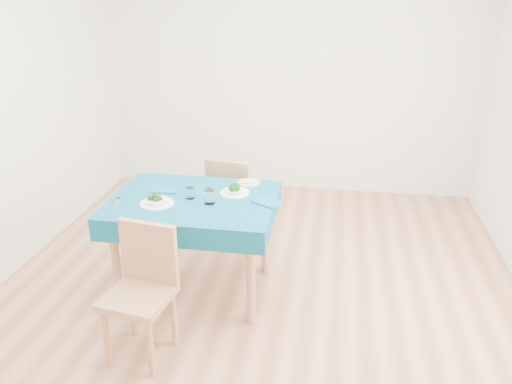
% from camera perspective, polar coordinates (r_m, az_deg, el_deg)
% --- Properties ---
extents(room_shell, '(4.02, 4.52, 2.73)m').
position_cam_1_polar(room_shell, '(3.28, 0.00, 8.07)').
color(room_shell, '#935D3D').
rests_on(room_shell, ground).
extents(table, '(1.16, 0.88, 0.76)m').
position_cam_1_polar(table, '(3.75, -6.92, -6.07)').
color(table, navy).
rests_on(table, ground).
extents(chair_near, '(0.44, 0.47, 0.94)m').
position_cam_1_polar(chair_near, '(3.13, -13.42, -10.95)').
color(chair_near, '#A0704B').
rests_on(chair_near, ground).
extents(chair_far, '(0.45, 0.48, 0.95)m').
position_cam_1_polar(chair_far, '(4.33, -2.38, -0.45)').
color(chair_far, '#A0704B').
rests_on(chair_far, ground).
extents(bowl_near, '(0.23, 0.23, 0.07)m').
position_cam_1_polar(bowl_near, '(3.52, -11.29, -0.86)').
color(bowl_near, white).
rests_on(bowl_near, table).
extents(bowl_far, '(0.22, 0.22, 0.07)m').
position_cam_1_polar(bowl_far, '(3.64, -2.45, 0.29)').
color(bowl_far, white).
rests_on(bowl_far, table).
extents(fork_near, '(0.07, 0.17, 0.00)m').
position_cam_1_polar(fork_near, '(3.63, -15.56, -1.15)').
color(fork_near, silver).
rests_on(fork_near, table).
extents(knife_near, '(0.08, 0.22, 0.00)m').
position_cam_1_polar(knife_near, '(3.50, -9.43, -1.49)').
color(knife_near, silver).
rests_on(knife_near, table).
extents(fork_far, '(0.08, 0.16, 0.00)m').
position_cam_1_polar(fork_far, '(3.71, -5.30, 0.14)').
color(fork_far, silver).
rests_on(fork_far, table).
extents(knife_far, '(0.04, 0.19, 0.00)m').
position_cam_1_polar(knife_far, '(3.48, 1.26, -1.28)').
color(knife_far, silver).
rests_on(knife_far, table).
extents(napkin_near, '(0.20, 0.15, 0.01)m').
position_cam_1_polar(napkin_near, '(3.76, -10.33, 0.25)').
color(napkin_near, '#0D536E').
rests_on(napkin_near, table).
extents(napkin_far, '(0.24, 0.22, 0.01)m').
position_cam_1_polar(napkin_far, '(3.49, 1.32, -1.15)').
color(napkin_far, '#0D536E').
rests_on(napkin_far, table).
extents(tumbler_center, '(0.06, 0.06, 0.08)m').
position_cam_1_polar(tumbler_center, '(3.58, -7.54, -0.11)').
color(tumbler_center, white).
rests_on(tumbler_center, table).
extents(tumbler_side, '(0.08, 0.08, 0.10)m').
position_cam_1_polar(tumbler_side, '(3.48, -5.35, -0.56)').
color(tumbler_side, white).
rests_on(tumbler_side, table).
extents(side_plate, '(0.18, 0.18, 0.01)m').
position_cam_1_polar(side_plate, '(3.84, -0.85, 1.06)').
color(side_plate, '#C1E16E').
rests_on(side_plate, table).
extents(bread_slice, '(0.11, 0.11, 0.01)m').
position_cam_1_polar(bread_slice, '(3.83, -0.85, 1.22)').
color(bread_slice, beige).
rests_on(bread_slice, side_plate).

